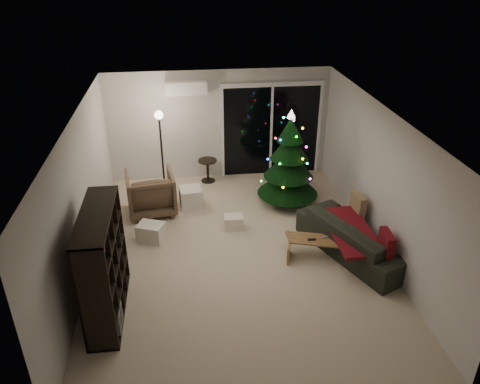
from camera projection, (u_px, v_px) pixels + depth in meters
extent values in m
plane|color=beige|center=(237.00, 252.00, 8.30)|extent=(6.50, 6.50, 0.00)
plane|color=white|center=(236.00, 117.00, 7.15)|extent=(6.50, 6.50, 0.00)
cube|color=silver|center=(219.00, 125.00, 10.59)|extent=(5.00, 0.02, 2.50)
cube|color=silver|center=(274.00, 331.00, 4.87)|extent=(5.00, 0.02, 2.50)
cube|color=silver|center=(81.00, 199.00, 7.45)|extent=(0.02, 6.50, 2.50)
cube|color=silver|center=(381.00, 181.00, 8.01)|extent=(0.02, 6.50, 2.50)
cube|color=black|center=(271.00, 131.00, 10.80)|extent=(2.20, 0.02, 2.10)
cube|color=white|center=(186.00, 88.00, 9.99)|extent=(0.90, 0.22, 0.28)
cube|color=#3F3833|center=(266.00, 166.00, 11.76)|extent=(2.60, 1.00, 0.10)
cube|color=white|center=(264.00, 139.00, 11.86)|extent=(2.20, 0.06, 1.00)
cube|color=black|center=(104.00, 243.00, 7.88)|extent=(0.63, 1.28, 0.77)
cube|color=black|center=(100.00, 219.00, 7.67)|extent=(0.39, 0.46, 0.16)
imported|color=#46372C|center=(151.00, 193.00, 9.40)|extent=(1.05, 1.08, 0.87)
cube|color=white|center=(191.00, 197.00, 9.74)|extent=(0.49, 0.49, 0.40)
cube|color=silver|center=(151.00, 232.00, 8.59)|extent=(0.56, 0.50, 0.33)
cube|color=silver|center=(234.00, 222.00, 8.99)|extent=(0.37, 0.28, 0.26)
cylinder|color=black|center=(208.00, 171.00, 10.74)|extent=(0.46, 0.46, 0.53)
cylinder|color=black|center=(162.00, 155.00, 9.86)|extent=(0.29, 0.29, 1.84)
imported|color=black|center=(355.00, 237.00, 8.14)|extent=(1.70, 2.41, 0.66)
cube|color=maroon|center=(351.00, 231.00, 8.06)|extent=(0.70, 1.62, 0.05)
cube|color=#987E52|center=(358.00, 205.00, 8.62)|extent=(0.17, 0.44, 0.43)
cube|color=maroon|center=(386.00, 244.00, 7.47)|extent=(0.16, 0.44, 0.43)
cube|color=black|center=(312.00, 239.00, 8.01)|extent=(0.14, 0.04, 0.02)
cube|color=slate|center=(325.00, 237.00, 8.08)|extent=(0.14, 0.08, 0.02)
cone|color=black|center=(289.00, 158.00, 9.48)|extent=(1.61, 1.61, 2.04)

